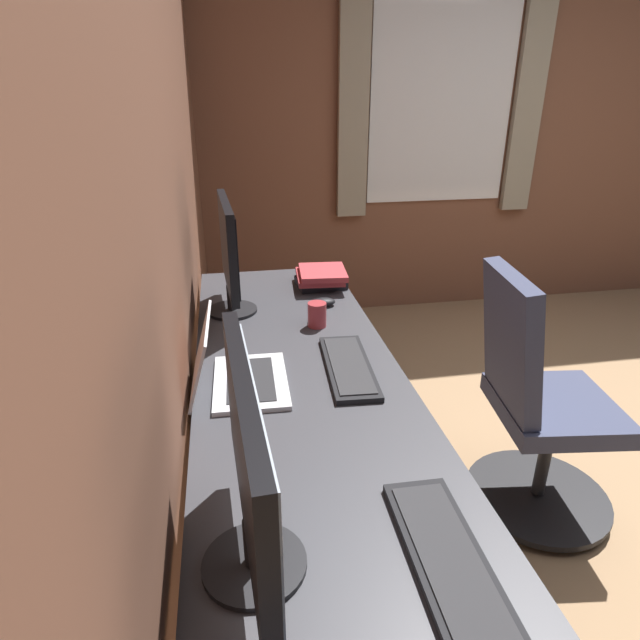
# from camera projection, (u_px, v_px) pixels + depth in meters

# --- Properties ---
(wall_back) EXTENTS (4.96, 0.10, 2.60)m
(wall_back) POSITION_uv_depth(u_px,v_px,m) (147.00, 195.00, 1.42)
(wall_back) COLOR brown
(wall_back) RESTS_ON ground
(wall_right) EXTENTS (0.10, 4.97, 2.60)m
(wall_right) POSITION_uv_depth(u_px,v_px,m) (507.00, 127.00, 3.80)
(wall_right) COLOR brown
(wall_right) RESTS_ON ground
(window_panel) EXTENTS (0.02, 1.00, 1.36)m
(window_panel) POSITION_uv_depth(u_px,v_px,m) (442.00, 99.00, 3.58)
(window_panel) COLOR white
(curtain_near) EXTENTS (0.05, 0.20, 1.52)m
(curtain_near) POSITION_uv_depth(u_px,v_px,m) (529.00, 99.00, 3.65)
(curtain_near) COLOR #9E937F
(curtain_far) EXTENTS (0.05, 0.20, 1.52)m
(curtain_far) POSITION_uv_depth(u_px,v_px,m) (354.00, 99.00, 3.45)
(curtain_far) COLOR #9E937F
(desk) EXTENTS (2.28, 0.66, 0.73)m
(desk) POSITION_uv_depth(u_px,v_px,m) (304.00, 406.00, 1.63)
(desk) COLOR #38383D
(desk) RESTS_ON ground
(drawer_pedestal) EXTENTS (0.40, 0.51, 0.69)m
(drawer_pedestal) POSITION_uv_depth(u_px,v_px,m) (291.00, 457.00, 1.91)
(drawer_pedestal) COLOR #38383D
(drawer_pedestal) RESTS_ON ground
(monitor_primary) EXTENTS (0.55, 0.20, 0.41)m
(monitor_primary) POSITION_uv_depth(u_px,v_px,m) (249.00, 464.00, 0.91)
(monitor_primary) COLOR black
(monitor_primary) RESTS_ON desk
(monitor_secondary) EXTENTS (0.50, 0.20, 0.45)m
(monitor_secondary) POSITION_uv_depth(u_px,v_px,m) (229.00, 250.00, 2.05)
(monitor_secondary) COLOR black
(monitor_secondary) RESTS_ON desk
(laptop_leftmost) EXTENTS (0.34, 0.30, 0.22)m
(laptop_leftmost) POSITION_uv_depth(u_px,v_px,m) (231.00, 370.00, 1.60)
(laptop_leftmost) COLOR silver
(laptop_leftmost) RESTS_ON desk
(keyboard_main) EXTENTS (0.42, 0.15, 0.02)m
(keyboard_main) POSITION_uv_depth(u_px,v_px,m) (448.00, 558.00, 1.01)
(keyboard_main) COLOR black
(keyboard_main) RESTS_ON desk
(keyboard_spare) EXTENTS (0.43, 0.17, 0.02)m
(keyboard_spare) POSITION_uv_depth(u_px,v_px,m) (348.00, 366.00, 1.71)
(keyboard_spare) COLOR black
(keyboard_spare) RESTS_ON desk
(mouse_main) EXTENTS (0.06, 0.10, 0.03)m
(mouse_main) POSITION_uv_depth(u_px,v_px,m) (323.00, 302.00, 2.20)
(mouse_main) COLOR black
(mouse_main) RESTS_ON desk
(book_stack_near) EXTENTS (0.26, 0.23, 0.08)m
(book_stack_near) POSITION_uv_depth(u_px,v_px,m) (321.00, 277.00, 2.40)
(book_stack_near) COLOR black
(book_stack_near) RESTS_ON desk
(coffee_mug) EXTENTS (0.11, 0.07, 0.09)m
(coffee_mug) POSITION_uv_depth(u_px,v_px,m) (317.00, 314.00, 2.01)
(coffee_mug) COLOR #A53338
(coffee_mug) RESTS_ON desk
(office_chair) EXTENTS (0.56, 0.58, 0.97)m
(office_chair) POSITION_uv_depth(u_px,v_px,m) (535.00, 409.00, 1.99)
(office_chair) COLOR #383D56
(office_chair) RESTS_ON ground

